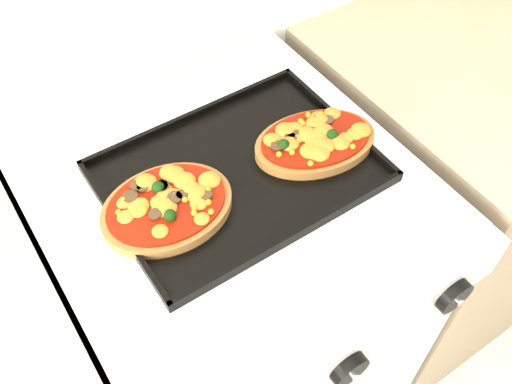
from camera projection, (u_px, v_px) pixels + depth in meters
stove at (235, 315)px, 1.26m from camera, size 0.60×0.60×0.91m
control_panel at (348, 353)px, 0.79m from camera, size 0.60×0.02×0.09m
knob_center at (349, 370)px, 0.77m from camera, size 0.06×0.02×0.06m
knob_right at (454, 296)px, 0.85m from camera, size 0.06×0.02×0.06m
baking_tray at (239, 171)px, 0.91m from camera, size 0.42×0.31×0.02m
pizza_left at (167, 206)px, 0.85m from camera, size 0.21×0.17×0.03m
pizza_right at (315, 141)px, 0.94m from camera, size 0.23×0.18×0.03m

